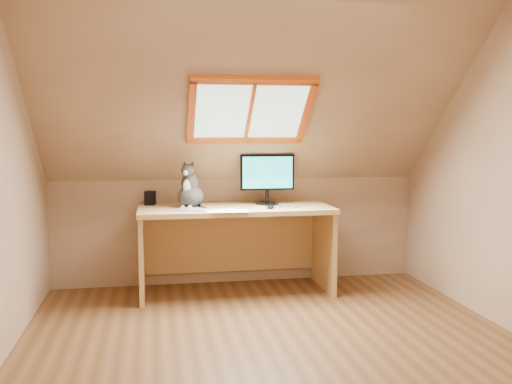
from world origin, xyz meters
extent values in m
plane|color=brown|center=(0.00, 0.00, 0.00)|extent=(3.50, 3.50, 0.00)
cube|color=tan|center=(0.00, -1.75, 1.20)|extent=(3.50, 0.02, 2.40)
cube|color=tan|center=(0.00, 1.75, 0.50)|extent=(3.50, 0.02, 1.00)
cube|color=tan|center=(0.00, 0.97, 1.70)|extent=(3.50, 1.56, 1.41)
cube|color=#B2E0CC|center=(0.00, 1.05, 1.63)|extent=(0.90, 0.53, 0.48)
cube|color=#E64B15|center=(0.00, 1.05, 1.63)|extent=(1.02, 0.64, 0.59)
cube|color=tan|center=(-0.08, 1.38, 0.76)|extent=(1.72, 0.75, 0.04)
cube|color=tan|center=(-0.91, 1.38, 0.37)|extent=(0.04, 0.68, 0.74)
cube|color=tan|center=(0.75, 1.38, 0.37)|extent=(0.04, 0.68, 0.74)
cube|color=tan|center=(-0.08, 1.73, 0.37)|extent=(1.62, 0.03, 0.52)
cylinder|color=black|center=(0.23, 1.47, 0.79)|extent=(0.21, 0.21, 0.02)
cylinder|color=black|center=(0.23, 1.47, 0.86)|extent=(0.03, 0.03, 0.11)
cube|color=black|center=(0.23, 1.47, 1.08)|extent=(0.50, 0.04, 0.33)
cube|color=#168BD5|center=(0.23, 1.45, 1.08)|extent=(0.46, 0.02, 0.29)
ellipsoid|color=#3F3B38|center=(-0.47, 1.40, 0.88)|extent=(0.32, 0.34, 0.20)
ellipsoid|color=#3F3B38|center=(-0.48, 1.39, 1.00)|extent=(0.20, 0.20, 0.21)
ellipsoid|color=silver|center=(-0.51, 1.33, 0.98)|extent=(0.08, 0.07, 0.12)
ellipsoid|color=#3F3B38|center=(-0.50, 1.34, 1.12)|extent=(0.15, 0.15, 0.11)
sphere|color=silver|center=(-0.52, 1.30, 1.10)|extent=(0.04, 0.04, 0.04)
cone|color=#3F3B38|center=(-0.52, 1.38, 1.17)|extent=(0.07, 0.07, 0.07)
cone|color=#3F3B38|center=(-0.46, 1.35, 1.17)|extent=(0.07, 0.06, 0.07)
cube|color=black|center=(-0.83, 1.63, 0.85)|extent=(0.11, 0.11, 0.13)
cube|color=#B2B2B7|center=(-0.46, 1.21, 0.79)|extent=(0.33, 0.29, 0.01)
ellipsoid|color=black|center=(0.20, 1.18, 0.80)|extent=(0.06, 0.11, 0.03)
cube|color=white|center=(-0.16, 1.12, 0.79)|extent=(0.33, 0.27, 0.00)
cube|color=white|center=(-0.16, 1.12, 0.79)|extent=(0.32, 0.24, 0.00)
camera|label=1|loc=(-0.79, -3.63, 1.46)|focal=40.00mm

